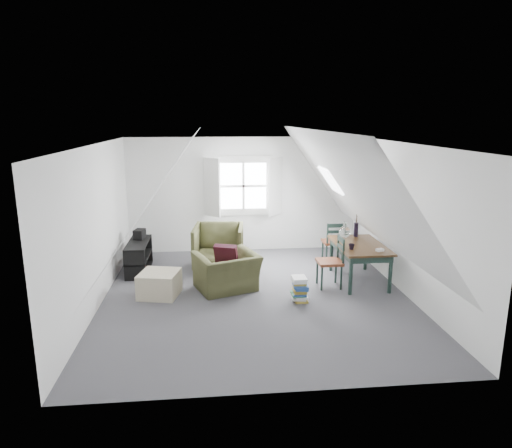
{
  "coord_description": "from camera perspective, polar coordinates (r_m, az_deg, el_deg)",
  "views": [
    {
      "loc": [
        -0.72,
        -7.09,
        2.91
      ],
      "look_at": [
        0.06,
        0.6,
        1.09
      ],
      "focal_mm": 32.0,
      "sensor_mm": 36.0,
      "label": 1
    }
  ],
  "objects": [
    {
      "name": "wall_front",
      "position": [
        4.7,
        3.38,
        -7.47
      ],
      "size": [
        5.0,
        0.0,
        5.0
      ],
      "primitive_type": "plane",
      "rotation": [
        -1.57,
        0.0,
        0.0
      ],
      "color": "white",
      "rests_on": "ground"
    },
    {
      "name": "armchair_near",
      "position": [
        7.98,
        -3.66,
        -8.18
      ],
      "size": [
        1.24,
        1.16,
        0.65
      ],
      "primitive_type": "imported",
      "rotation": [
        0.0,
        0.0,
        3.5
      ],
      "color": "#414326",
      "rests_on": "floor"
    },
    {
      "name": "electronics_box",
      "position": [
        9.23,
        -14.35,
        -1.27
      ],
      "size": [
        0.23,
        0.28,
        0.2
      ],
      "primitive_type": "cube",
      "rotation": [
        0.0,
        0.0,
        -0.22
      ],
      "color": "black",
      "rests_on": "media_shelf"
    },
    {
      "name": "wall_left",
      "position": [
        7.49,
        -19.4,
        -0.33
      ],
      "size": [
        0.0,
        5.5,
        5.5
      ],
      "primitive_type": "plane",
      "rotation": [
        1.57,
        0.0,
        1.57
      ],
      "color": "white",
      "rests_on": "ground"
    },
    {
      "name": "wall_back",
      "position": [
        10.0,
        -1.6,
        3.67
      ],
      "size": [
        5.0,
        0.0,
        5.0
      ],
      "primitive_type": "plane",
      "rotation": [
        1.57,
        0.0,
        0.0
      ],
      "color": "white",
      "rests_on": "ground"
    },
    {
      "name": "armchair_far",
      "position": [
        9.06,
        -4.66,
        -5.54
      ],
      "size": [
        1.04,
        1.06,
        0.88
      ],
      "primitive_type": "imported",
      "rotation": [
        0.0,
        0.0,
        -0.11
      ],
      "color": "#414326",
      "rests_on": "floor"
    },
    {
      "name": "dormer_window",
      "position": [
        9.9,
        -1.58,
        4.74
      ],
      "size": [
        1.71,
        0.35,
        1.3
      ],
      "color": "white",
      "rests_on": "wall_back"
    },
    {
      "name": "media_shelf",
      "position": [
        9.06,
        -14.46,
        -4.2
      ],
      "size": [
        0.38,
        1.13,
        0.58
      ],
      "rotation": [
        0.0,
        0.0,
        -0.02
      ],
      "color": "black",
      "rests_on": "floor"
    },
    {
      "name": "skylight",
      "position": [
        8.77,
        9.29,
        5.42
      ],
      "size": [
        0.35,
        0.75,
        0.47
      ],
      "primitive_type": "cube",
      "rotation": [
        0.0,
        0.95,
        0.0
      ],
      "color": "white",
      "rests_on": "slope_right"
    },
    {
      "name": "vase_twigs",
      "position": [
        8.86,
        12.4,
        -0.6
      ],
      "size": [
        0.08,
        0.09,
        0.66
      ],
      "rotation": [
        0.0,
        0.0,
        -0.15
      ],
      "color": "black",
      "rests_on": "dining_table"
    },
    {
      "name": "ceiling",
      "position": [
        7.14,
        -0.02,
        9.94
      ],
      "size": [
        5.5,
        5.5,
        0.0
      ],
      "primitive_type": "plane",
      "rotation": [
        3.14,
        0.0,
        0.0
      ],
      "color": "white",
      "rests_on": "wall_back"
    },
    {
      "name": "dining_table",
      "position": [
        8.39,
        12.82,
        -3.09
      ],
      "size": [
        0.83,
        1.38,
        0.69
      ],
      "rotation": [
        0.0,
        0.0,
        -0.08
      ],
      "color": "#382110",
      "rests_on": "floor"
    },
    {
      "name": "demijohn",
      "position": [
        8.7,
        11.03,
        -0.93
      ],
      "size": [
        0.22,
        0.22,
        0.31
      ],
      "rotation": [
        0.0,
        0.0,
        -0.23
      ],
      "color": "silver",
      "rests_on": "dining_table"
    },
    {
      "name": "floor",
      "position": [
        7.69,
        -0.02,
        -8.99
      ],
      "size": [
        5.5,
        5.5,
        0.0
      ],
      "primitive_type": "plane",
      "color": "#4B4A50",
      "rests_on": "ground"
    },
    {
      "name": "wall_right",
      "position": [
        7.96,
        18.2,
        0.52
      ],
      "size": [
        0.0,
        5.5,
        5.5
      ],
      "primitive_type": "plane",
      "rotation": [
        1.57,
        0.0,
        -1.57
      ],
      "color": "white",
      "rests_on": "ground"
    },
    {
      "name": "throw_pillow",
      "position": [
        7.94,
        -3.76,
        -3.92
      ],
      "size": [
        0.44,
        0.34,
        0.41
      ],
      "primitive_type": "cube",
      "rotation": [
        0.31,
        0.0,
        -0.31
      ],
      "color": "#3A101B",
      "rests_on": "armchair_near"
    },
    {
      "name": "cup",
      "position": [
        8.01,
        11.83,
        -3.13
      ],
      "size": [
        0.12,
        0.12,
        0.1
      ],
      "primitive_type": "imported",
      "rotation": [
        0.0,
        0.0,
        0.14
      ],
      "color": "black",
      "rests_on": "dining_table"
    },
    {
      "name": "dining_chair_far",
      "position": [
        9.39,
        9.63,
        -2.17
      ],
      "size": [
        0.4,
        0.4,
        0.86
      ],
      "rotation": [
        0.0,
        0.0,
        3.08
      ],
      "color": "brown",
      "rests_on": "floor"
    },
    {
      "name": "slope_right",
      "position": [
        7.53,
        11.84,
        4.28
      ],
      "size": [
        3.19,
        5.5,
        4.48
      ],
      "primitive_type": "plane",
      "rotation": [
        0.0,
        -2.19,
        0.0
      ],
      "color": "white",
      "rests_on": "wall_right"
    },
    {
      "name": "paper_box",
      "position": [
        8.02,
        15.23,
        -3.15
      ],
      "size": [
        0.14,
        0.12,
        0.04
      ],
      "primitive_type": "cube",
      "rotation": [
        0.0,
        0.0,
        0.34
      ],
      "color": "white",
      "rests_on": "dining_table"
    },
    {
      "name": "dining_chair_near",
      "position": [
        8.06,
        9.42,
        -4.59
      ],
      "size": [
        0.42,
        0.42,
        0.9
      ],
      "rotation": [
        0.0,
        0.0,
        -1.65
      ],
      "color": "brown",
      "rests_on": "floor"
    },
    {
      "name": "ottoman",
      "position": [
        7.82,
        -11.97,
        -7.33
      ],
      "size": [
        0.73,
        0.73,
        0.41
      ],
      "primitive_type": "cube",
      "rotation": [
        0.0,
        0.0,
        -0.22
      ],
      "color": "#BDB192",
      "rests_on": "floor"
    },
    {
      "name": "magazine_stack",
      "position": [
        7.48,
        5.49,
        -8.09
      ],
      "size": [
        0.3,
        0.35,
        0.39
      ],
      "rotation": [
        0.0,
        0.0,
        -0.36
      ],
      "color": "#B29933",
      "rests_on": "floor"
    },
    {
      "name": "slope_left",
      "position": [
        7.23,
        -12.37,
        3.89
      ],
      "size": [
        3.19,
        5.5,
        4.48
      ],
      "primitive_type": "plane",
      "rotation": [
        0.0,
        2.19,
        0.0
      ],
      "color": "white",
      "rests_on": "wall_left"
    }
  ]
}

